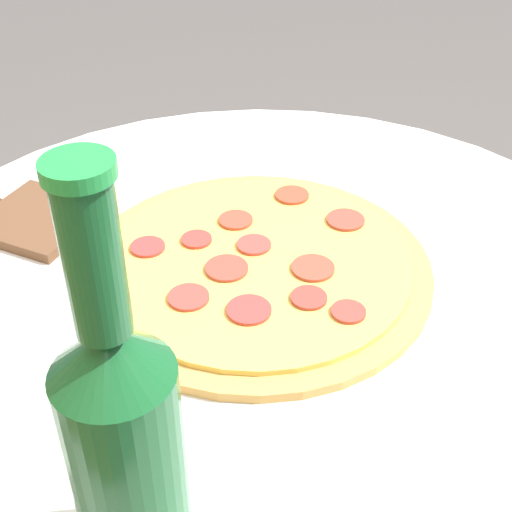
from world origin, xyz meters
name	(u,v)px	position (x,y,z in m)	size (l,w,h in m)	color
table	(264,402)	(0.00, 0.00, 0.56)	(0.83, 0.83, 0.73)	silver
pizza	(256,266)	(0.03, -0.01, 0.73)	(0.36, 0.36, 0.02)	#C68E47
beer_bottle	(124,441)	(-0.18, 0.23, 0.84)	(0.07, 0.07, 0.30)	#144C23
pizza_paddle	(20,214)	(0.26, 0.15, 0.73)	(0.23, 0.17, 0.02)	brown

